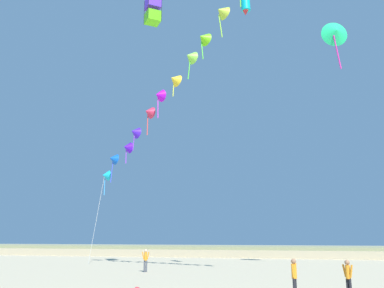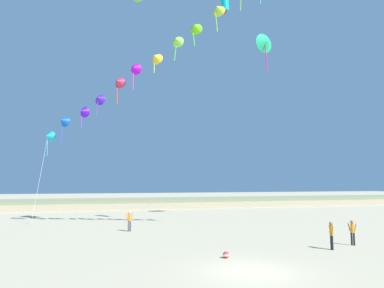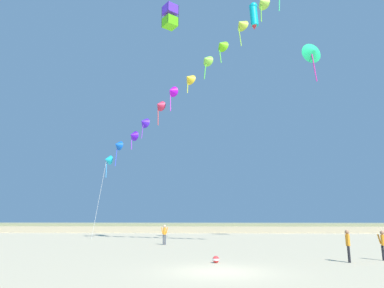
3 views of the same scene
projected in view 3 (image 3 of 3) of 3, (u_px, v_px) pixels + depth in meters
name	position (u px, v px, depth m)	size (l,w,h in m)	color
ground_plane	(219.00, 272.00, 15.17)	(240.00, 240.00, 0.00)	#C1B28E
dune_ridge	(210.00, 227.00, 57.70)	(120.00, 12.07, 1.36)	tan
person_near_left	(164.00, 233.00, 30.01)	(0.60, 0.23, 1.71)	#474C56
person_near_right	(348.00, 243.00, 18.47)	(0.24, 0.59, 1.70)	black
person_mid_center	(383.00, 243.00, 19.24)	(0.46, 0.46, 1.63)	black
kite_banner_string	(204.00, 61.00, 32.19)	(24.56, 18.83, 25.05)	#16ABCC
large_kite_low_lead	(170.00, 16.00, 34.01)	(1.73, 1.73, 2.31)	#56CD13
large_kite_mid_trail	(313.00, 52.00, 37.80)	(2.47, 1.41, 4.61)	#22E680
large_kite_high_solo	(254.00, 15.00, 32.83)	(1.10, 1.06, 2.84)	#0AB4C5
beach_ball	(216.00, 259.00, 18.14)	(0.36, 0.36, 0.36)	red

